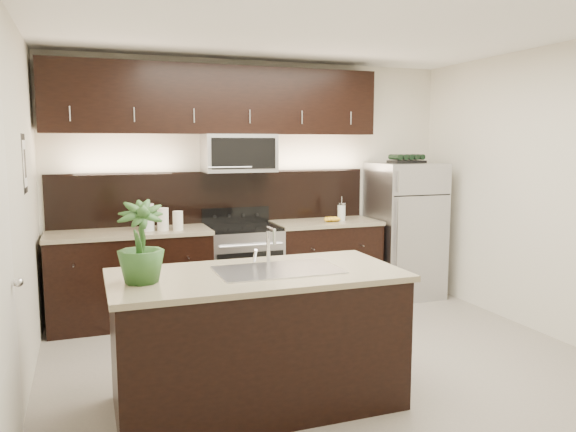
# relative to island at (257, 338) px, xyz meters

# --- Properties ---
(ground) EXTENTS (4.50, 4.50, 0.00)m
(ground) POSITION_rel_island_xyz_m (0.74, 0.46, -0.47)
(ground) COLOR gray
(ground) RESTS_ON ground
(room_walls) EXTENTS (4.52, 4.02, 2.71)m
(room_walls) POSITION_rel_island_xyz_m (0.63, 0.42, 1.22)
(room_walls) COLOR beige
(room_walls) RESTS_ON ground
(counter_run) EXTENTS (3.51, 0.65, 0.94)m
(counter_run) POSITION_rel_island_xyz_m (0.28, 2.15, -0.00)
(counter_run) COLOR black
(counter_run) RESTS_ON ground
(upper_fixtures) EXTENTS (3.49, 0.40, 1.66)m
(upper_fixtures) POSITION_rel_island_xyz_m (0.31, 2.29, 1.67)
(upper_fixtures) COLOR black
(upper_fixtures) RESTS_ON counter_run
(island) EXTENTS (1.96, 0.96, 0.94)m
(island) POSITION_rel_island_xyz_m (0.00, 0.00, 0.00)
(island) COLOR black
(island) RESTS_ON ground
(sink_faucet) EXTENTS (0.84, 0.50, 0.28)m
(sink_faucet) POSITION_rel_island_xyz_m (0.15, 0.01, 0.48)
(sink_faucet) COLOR silver
(sink_faucet) RESTS_ON island
(refrigerator) EXTENTS (0.76, 0.69, 1.58)m
(refrigerator) POSITION_rel_island_xyz_m (2.45, 2.09, 0.32)
(refrigerator) COLOR #B2B2B7
(refrigerator) RESTS_ON ground
(wine_rack) EXTENTS (0.39, 0.24, 0.09)m
(wine_rack) POSITION_rel_island_xyz_m (2.45, 2.09, 1.15)
(wine_rack) COLOR black
(wine_rack) RESTS_ON refrigerator
(plant) EXTENTS (0.31, 0.31, 0.52)m
(plant) POSITION_rel_island_xyz_m (-0.76, -0.03, 0.73)
(plant) COLOR #295321
(plant) RESTS_ON island
(canisters) EXTENTS (0.40, 0.18, 0.27)m
(canisters) POSITION_rel_island_xyz_m (-0.39, 2.07, 0.59)
(canisters) COLOR silver
(canisters) RESTS_ON counter_run
(french_press) EXTENTS (0.09, 0.09, 0.27)m
(french_press) POSITION_rel_island_xyz_m (1.63, 2.10, 0.57)
(french_press) COLOR silver
(french_press) RESTS_ON counter_run
(bananas) EXTENTS (0.20, 0.16, 0.06)m
(bananas) POSITION_rel_island_xyz_m (1.43, 2.07, 0.50)
(bananas) COLOR gold
(bananas) RESTS_ON counter_run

